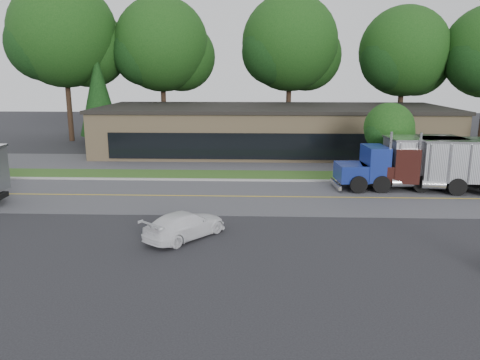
{
  "coord_description": "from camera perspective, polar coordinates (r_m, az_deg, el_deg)",
  "views": [
    {
      "loc": [
        0.65,
        -18.75,
        7.51
      ],
      "look_at": [
        -0.3,
        5.76,
        1.8
      ],
      "focal_mm": 35.0,
      "sensor_mm": 36.0,
      "label": 1
    }
  ],
  "objects": [
    {
      "name": "strip_mall",
      "position": [
        45.11,
        3.95,
        6.06
      ],
      "size": [
        32.0,
        12.0,
        4.0
      ],
      "primitive_type": "cube",
      "color": "tan",
      "rests_on": "ground"
    },
    {
      "name": "dump_truck_blue",
      "position": [
        32.28,
        19.63,
        2.16
      ],
      "size": [
        8.25,
        3.22,
        3.36
      ],
      "rotation": [
        0.0,
        0.0,
        3.22
      ],
      "color": "black",
      "rests_on": "ground"
    },
    {
      "name": "center_line",
      "position": [
        28.75,
        0.85,
        -2.03
      ],
      "size": [
        60.0,
        0.12,
        0.01
      ],
      "primitive_type": "cube",
      "color": "gold",
      "rests_on": "ground"
    },
    {
      "name": "grass_verge",
      "position": [
        34.58,
        1.1,
        0.56
      ],
      "size": [
        60.0,
        3.4,
        0.03
      ],
      "primitive_type": "cube",
      "color": "#32591E",
      "rests_on": "ground"
    },
    {
      "name": "dump_truck_maroon",
      "position": [
        32.44,
        23.46,
        1.89
      ],
      "size": [
        9.27,
        3.55,
        3.36
      ],
      "rotation": [
        0.0,
        0.0,
        3.03
      ],
      "color": "black",
      "rests_on": "ground"
    },
    {
      "name": "rally_car",
      "position": [
        21.78,
        -6.7,
        -5.44
      ],
      "size": [
        3.97,
        4.39,
        1.23
      ],
      "primitive_type": "imported",
      "rotation": [
        0.0,
        0.0,
        2.47
      ],
      "color": "white",
      "rests_on": "ground"
    },
    {
      "name": "tree_far_c",
      "position": [
        53.06,
        6.27,
        15.75
      ],
      "size": [
        11.01,
        10.36,
        15.7
      ],
      "color": "#382619",
      "rests_on": "ground"
    },
    {
      "name": "tree_verge",
      "position": [
        35.32,
        17.75,
        5.83
      ],
      "size": [
        3.77,
        3.55,
        5.38
      ],
      "color": "#382619",
      "rests_on": "ground"
    },
    {
      "name": "curb",
      "position": [
        32.83,
        1.03,
        -0.12
      ],
      "size": [
        60.0,
        0.3,
        0.12
      ],
      "primitive_type": "cube",
      "color": "#9E9E99",
      "rests_on": "ground"
    },
    {
      "name": "evergreen_left",
      "position": [
        51.57,
        -16.87,
        9.97
      ],
      "size": [
        4.15,
        4.15,
        9.43
      ],
      "color": "#382619",
      "rests_on": "ground"
    },
    {
      "name": "tree_far_b",
      "position": [
        53.96,
        -9.32,
        15.48
      ],
      "size": [
        10.87,
        10.23,
        15.51
      ],
      "color": "#382619",
      "rests_on": "ground"
    },
    {
      "name": "road",
      "position": [
        28.75,
        0.85,
        -2.03
      ],
      "size": [
        60.0,
        8.0,
        0.02
      ],
      "primitive_type": "cube",
      "color": "slate",
      "rests_on": "ground"
    },
    {
      "name": "tree_far_a",
      "position": [
        54.96,
        -20.44,
        15.78
      ],
      "size": [
        11.89,
        11.19,
        16.97
      ],
      "color": "#382619",
      "rests_on": "ground"
    },
    {
      "name": "ground",
      "position": [
        20.21,
        0.22,
        -8.71
      ],
      "size": [
        140.0,
        140.0,
        0.0
      ],
      "primitive_type": "plane",
      "color": "#2D2D32",
      "rests_on": "ground"
    },
    {
      "name": "tree_far_d",
      "position": [
        54.16,
        19.47,
        14.08
      ],
      "size": [
        10.01,
        9.42,
        14.28
      ],
      "color": "#382619",
      "rests_on": "ground"
    },
    {
      "name": "far_parking",
      "position": [
        39.48,
        1.25,
        2.14
      ],
      "size": [
        60.0,
        7.0,
        0.02
      ],
      "primitive_type": "cube",
      "color": "slate",
      "rests_on": "ground"
    }
  ]
}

